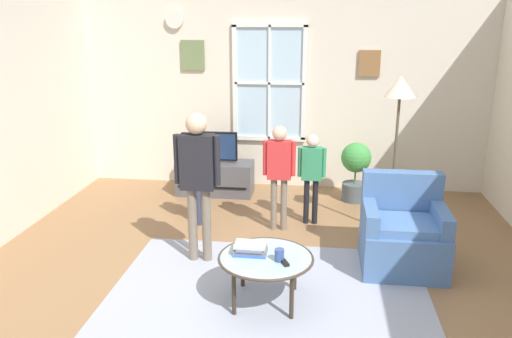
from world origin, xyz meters
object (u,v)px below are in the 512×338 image
object	(u,v)px
television	(214,146)
potted_plant_by_window	(356,168)
person_black_shirt	(198,171)
person_red_shirt	(279,166)
book_stack	(250,248)
armchair	(403,234)
tv_stand	(215,178)
person_pink_shirt	(202,172)
coffee_table	(266,259)
person_green_shirt	(312,169)
remote_near_books	(284,262)
floor_lamp	(399,103)
cup	(279,255)

from	to	relation	value
television	potted_plant_by_window	xyz separation A→B (m)	(1.86, -0.05, -0.22)
person_black_shirt	person_red_shirt	distance (m)	1.12
person_red_shirt	book_stack	bearing A→B (deg)	-94.27
armchair	person_black_shirt	bearing A→B (deg)	-176.59
tv_stand	potted_plant_by_window	world-z (taller)	potted_plant_by_window
tv_stand	book_stack	size ratio (longest dim) A/B	3.72
armchair	book_stack	world-z (taller)	armchair
armchair	person_pink_shirt	distance (m)	2.27
armchair	book_stack	xyz separation A→B (m)	(-1.35, -0.76, 0.13)
book_stack	person_black_shirt	bearing A→B (deg)	132.24
armchair	coffee_table	size ratio (longest dim) A/B	1.10
tv_stand	television	world-z (taller)	television
tv_stand	person_pink_shirt	size ratio (longest dim) A/B	1.00
armchair	person_green_shirt	distance (m)	1.36
armchair	remote_near_books	xyz separation A→B (m)	(-1.06, -0.90, 0.10)
tv_stand	television	size ratio (longest dim) A/B	1.65
person_red_shirt	floor_lamp	size ratio (longest dim) A/B	0.69
tv_stand	book_stack	world-z (taller)	book_stack
person_black_shirt	armchair	bearing A→B (deg)	3.41
armchair	potted_plant_by_window	size ratio (longest dim) A/B	1.12
coffee_table	person_pink_shirt	distance (m)	1.82
person_green_shirt	person_black_shirt	size ratio (longest dim) A/B	0.72
person_green_shirt	person_red_shirt	xyz separation A→B (m)	(-0.35, -0.22, 0.08)
tv_stand	person_black_shirt	world-z (taller)	person_black_shirt
coffee_table	floor_lamp	bearing A→B (deg)	53.10
floor_lamp	potted_plant_by_window	bearing A→B (deg)	107.82
coffee_table	book_stack	distance (m)	0.16
person_green_shirt	potted_plant_by_window	world-z (taller)	person_green_shirt
tv_stand	television	xyz separation A→B (m)	(-0.00, -0.00, 0.44)
floor_lamp	armchair	bearing A→B (deg)	-89.31
potted_plant_by_window	remote_near_books	bearing A→B (deg)	-104.86
book_stack	person_pink_shirt	size ratio (longest dim) A/B	0.27
person_pink_shirt	floor_lamp	xyz separation A→B (m)	(2.10, 0.05, 0.82)
person_pink_shirt	person_black_shirt	bearing A→B (deg)	-78.74
person_red_shirt	cup	bearing A→B (deg)	-85.11
person_red_shirt	potted_plant_by_window	xyz separation A→B (m)	(0.90, 1.08, -0.30)
cup	person_green_shirt	distance (m)	1.86
tv_stand	cup	distance (m)	2.96
person_green_shirt	potted_plant_by_window	distance (m)	1.04
armchair	person_red_shirt	distance (m)	1.51
remote_near_books	book_stack	bearing A→B (deg)	153.99
person_pink_shirt	potted_plant_by_window	bearing A→B (deg)	31.12
book_stack	tv_stand	bearing A→B (deg)	107.75
person_green_shirt	armchair	bearing A→B (deg)	-47.37
person_black_shirt	book_stack	bearing A→B (deg)	-47.76
television	person_green_shirt	size ratio (longest dim) A/B	0.58
person_black_shirt	person_red_shirt	world-z (taller)	person_black_shirt
coffee_table	person_green_shirt	bearing A→B (deg)	79.53
remote_near_books	person_green_shirt	xyz separation A→B (m)	(0.17, 1.87, 0.24)
person_black_shirt	person_red_shirt	bearing A→B (deg)	50.84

